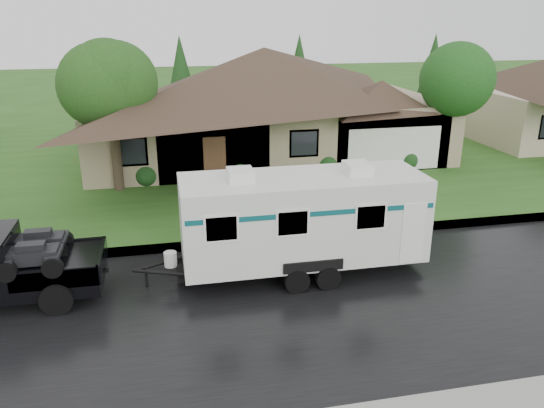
{
  "coord_description": "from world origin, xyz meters",
  "views": [
    {
      "loc": [
        -3.44,
        -14.09,
        7.31
      ],
      "look_at": [
        -0.08,
        2.0,
        1.45
      ],
      "focal_mm": 35.0,
      "sensor_mm": 36.0,
      "label": 1
    }
  ],
  "objects": [
    {
      "name": "ground",
      "position": [
        0.0,
        0.0,
        0.0
      ],
      "size": [
        140.0,
        140.0,
        0.0
      ],
      "primitive_type": "plane",
      "color": "#295219",
      "rests_on": "ground"
    },
    {
      "name": "curb",
      "position": [
        0.0,
        2.25,
        0.07
      ],
      "size": [
        140.0,
        0.5,
        0.15
      ],
      "primitive_type": "cube",
      "color": "gray",
      "rests_on": "ground"
    },
    {
      "name": "travel_trailer",
      "position": [
        0.38,
        -0.19,
        1.76
      ],
      "size": [
        7.41,
        2.6,
        3.33
      ],
      "color": "silver",
      "rests_on": "ground"
    },
    {
      "name": "tree_right_green",
      "position": [
        10.4,
        9.27,
        4.4
      ],
      "size": [
        3.7,
        3.7,
        6.12
      ],
      "color": "#382B1E",
      "rests_on": "lawn"
    },
    {
      "name": "shrub_row",
      "position": [
        2.0,
        9.3,
        0.65
      ],
      "size": [
        13.6,
        1.0,
        1.0
      ],
      "color": "#143814",
      "rests_on": "lawn"
    },
    {
      "name": "road",
      "position": [
        0.0,
        -2.0,
        0.01
      ],
      "size": [
        140.0,
        8.0,
        0.01
      ],
      "primitive_type": "cube",
      "color": "black",
      "rests_on": "ground"
    },
    {
      "name": "house_main",
      "position": [
        2.29,
        13.84,
        3.59
      ],
      "size": [
        19.44,
        10.8,
        6.9
      ],
      "color": "gray",
      "rests_on": "lawn"
    },
    {
      "name": "tree_left_green",
      "position": [
        -5.45,
        8.81,
        4.57
      ],
      "size": [
        3.85,
        3.85,
        6.37
      ],
      "color": "#382B1E",
      "rests_on": "lawn"
    },
    {
      "name": "lawn",
      "position": [
        0.0,
        15.0,
        0.07
      ],
      "size": [
        140.0,
        26.0,
        0.15
      ],
      "primitive_type": "cube",
      "color": "#295219",
      "rests_on": "ground"
    }
  ]
}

